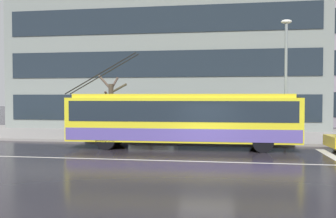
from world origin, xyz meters
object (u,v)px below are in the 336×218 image
object	(u,v)px
pedestrian_at_shelter	(126,124)
pedestrian_walking_past	(255,126)
bus_shelter	(149,109)
pedestrian_approaching_curb	(151,112)
street_lamp	(286,70)
street_tree_bare	(111,105)
trolleybus	(182,118)

from	to	relation	value
pedestrian_at_shelter	pedestrian_walking_past	distance (m)	7.64
bus_shelter	pedestrian_approaching_curb	size ratio (longest dim) A/B	1.92
street_lamp	street_tree_bare	xyz separation A→B (m)	(-10.79, 1.54, -2.07)
pedestrian_at_shelter	street_lamp	size ratio (longest dim) A/B	0.24
bus_shelter	street_tree_bare	world-z (taller)	street_tree_bare
bus_shelter	pedestrian_approaching_curb	xyz separation A→B (m)	(0.00, 0.50, -0.23)
street_lamp	bus_shelter	bearing A→B (deg)	170.89
bus_shelter	pedestrian_approaching_curb	bearing A→B (deg)	89.77
trolleybus	street_lamp	world-z (taller)	street_lamp
trolleybus	street_tree_bare	bearing A→B (deg)	143.79
pedestrian_at_shelter	pedestrian_approaching_curb	distance (m)	2.33
pedestrian_approaching_curb	pedestrian_walking_past	distance (m)	6.81
pedestrian_walking_past	street_tree_bare	world-z (taller)	street_tree_bare
pedestrian_walking_past	street_lamp	world-z (taller)	street_lamp
bus_shelter	street_tree_bare	distance (m)	2.60
trolleybus	pedestrian_at_shelter	xyz separation A→B (m)	(-3.68, 2.09, -0.49)
pedestrian_at_shelter	pedestrian_approaching_curb	xyz separation A→B (m)	(1.16, 1.93, 0.61)
pedestrian_approaching_curb	street_tree_bare	world-z (taller)	street_tree_bare
pedestrian_approaching_curb	street_tree_bare	distance (m)	2.64
pedestrian_at_shelter	pedestrian_walking_past	bearing A→B (deg)	-0.61
bus_shelter	trolleybus	bearing A→B (deg)	-54.34
pedestrian_approaching_curb	trolleybus	bearing A→B (deg)	-57.89
street_tree_bare	trolleybus	bearing A→B (deg)	-36.21
pedestrian_walking_past	street_lamp	bearing A→B (deg)	6.41
bus_shelter	street_tree_bare	xyz separation A→B (m)	(-2.58, 0.22, 0.23)
street_lamp	pedestrian_approaching_curb	bearing A→B (deg)	167.52
pedestrian_approaching_curb	pedestrian_walking_past	world-z (taller)	pedestrian_approaching_curb
trolleybus	pedestrian_walking_past	bearing A→B (deg)	26.84
pedestrian_at_shelter	pedestrian_walking_past	xyz separation A→B (m)	(7.64, -0.08, -0.01)
street_tree_bare	pedestrian_at_shelter	bearing A→B (deg)	-49.23
street_lamp	pedestrian_walking_past	bearing A→B (deg)	-173.59
bus_shelter	pedestrian_walking_past	size ratio (longest dim) A/B	2.34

